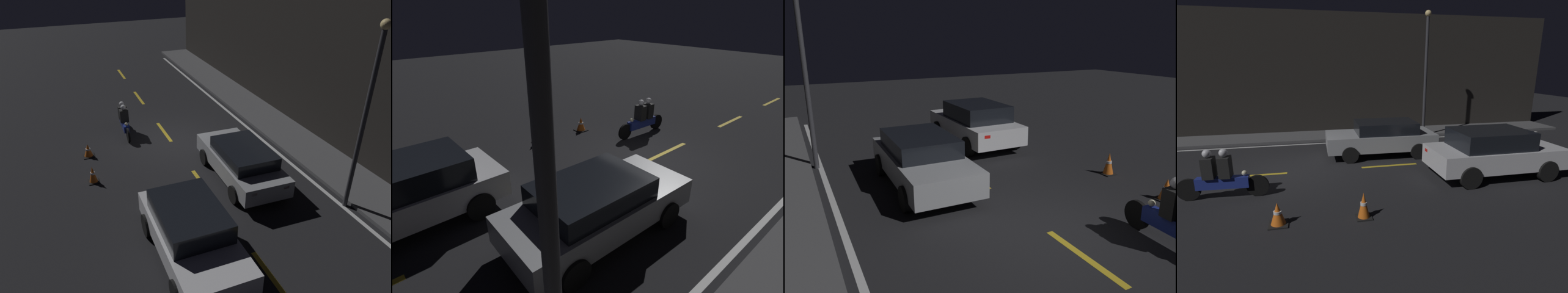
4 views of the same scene
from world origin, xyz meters
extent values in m
plane|color=black|center=(0.00, 0.00, 0.00)|extent=(56.00, 56.00, 0.00)
cube|color=#4C4C4F|center=(0.00, 4.89, 0.06)|extent=(28.00, 1.98, 0.12)
cube|color=black|center=(0.00, 6.03, 2.96)|extent=(28.00, 0.30, 5.92)
cube|color=gold|center=(-10.00, 0.00, 0.00)|extent=(2.00, 0.14, 0.01)
cube|color=gold|center=(-5.50, 0.00, 0.00)|extent=(2.00, 0.14, 0.01)
cube|color=gold|center=(-1.00, 0.00, 0.00)|extent=(2.00, 0.14, 0.01)
cube|color=gold|center=(3.50, 0.00, 0.00)|extent=(2.00, 0.14, 0.01)
cube|color=gold|center=(8.00, 0.00, 0.00)|extent=(2.00, 0.14, 0.01)
cube|color=silver|center=(0.00, 3.65, 0.00)|extent=(25.20, 0.14, 0.01)
cube|color=#9EA0A5|center=(3.50, 1.40, 0.60)|extent=(4.19, 1.81, 0.59)
cube|color=black|center=(3.71, 1.39, 1.11)|extent=(2.32, 1.59, 0.44)
cube|color=red|center=(5.53, 0.79, 0.75)|extent=(0.06, 0.20, 0.10)
cube|color=red|center=(5.56, 1.90, 0.75)|extent=(0.06, 0.20, 0.10)
cylinder|color=black|center=(2.19, 0.59, 0.30)|extent=(0.61, 0.19, 0.60)
cylinder|color=black|center=(2.23, 2.26, 0.30)|extent=(0.61, 0.19, 0.60)
cylinder|color=black|center=(4.77, 0.53, 0.30)|extent=(0.61, 0.19, 0.60)
cylinder|color=black|center=(4.81, 2.20, 0.30)|extent=(0.61, 0.19, 0.60)
cube|color=silver|center=(6.50, -1.58, 0.64)|extent=(4.14, 1.82, 0.62)
cube|color=black|center=(6.29, -1.58, 1.22)|extent=(2.28, 1.63, 0.55)
cube|color=red|center=(4.46, -1.00, 0.79)|extent=(0.06, 0.20, 0.10)
cube|color=red|center=(4.47, -2.18, 0.79)|extent=(0.06, 0.20, 0.10)
cylinder|color=black|center=(7.78, -0.70, 0.33)|extent=(0.66, 0.18, 0.66)
cylinder|color=black|center=(7.78, -2.47, 0.33)|extent=(0.66, 0.18, 0.66)
cylinder|color=black|center=(5.22, -0.70, 0.33)|extent=(0.66, 0.18, 0.66)
cylinder|color=black|center=(5.22, -2.47, 0.33)|extent=(0.66, 0.18, 0.66)
cylinder|color=black|center=(-0.67, -1.66, 0.30)|extent=(0.60, 0.11, 0.59)
cylinder|color=black|center=(-2.40, -1.58, 0.30)|extent=(0.60, 0.13, 0.59)
cube|color=navy|center=(-1.54, -1.62, 0.45)|extent=(1.33, 0.30, 0.30)
sphere|color=#F2EABF|center=(-0.98, -1.65, 0.68)|extent=(0.14, 0.14, 0.14)
cube|color=black|center=(-1.44, -1.63, 0.87)|extent=(0.30, 0.37, 0.55)
sphere|color=silver|center=(-1.44, -1.63, 1.26)|extent=(0.22, 0.22, 0.22)
cube|color=black|center=(-1.84, -1.61, 0.87)|extent=(0.30, 0.37, 0.55)
sphere|color=silver|center=(-1.84, -1.61, 1.26)|extent=(0.22, 0.22, 0.22)
cube|color=black|center=(-0.03, -3.40, 0.01)|extent=(0.43, 0.43, 0.03)
cone|color=orange|center=(-0.03, -3.40, 0.28)|extent=(0.33, 0.33, 0.51)
cylinder|color=white|center=(-0.03, -3.40, 0.31)|extent=(0.18, 0.18, 0.06)
cube|color=black|center=(1.90, -3.50, 0.01)|extent=(0.37, 0.37, 0.03)
cone|color=orange|center=(1.90, -3.50, 0.33)|extent=(0.28, 0.28, 0.60)
cylinder|color=white|center=(1.90, -3.50, 0.36)|extent=(0.15, 0.15, 0.07)
cylinder|color=#333338|center=(6.23, 3.75, 2.75)|extent=(0.14, 0.14, 5.50)
sphere|color=#F9D88C|center=(6.23, 3.75, 5.62)|extent=(0.28, 0.28, 0.28)
camera|label=1|loc=(13.59, -4.32, 7.44)|focal=35.00mm
camera|label=2|loc=(7.15, 5.22, 4.46)|focal=28.00mm
camera|label=3|loc=(-5.40, 4.37, 3.77)|focal=35.00mm
camera|label=4|loc=(0.70, -9.83, 3.50)|focal=28.00mm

